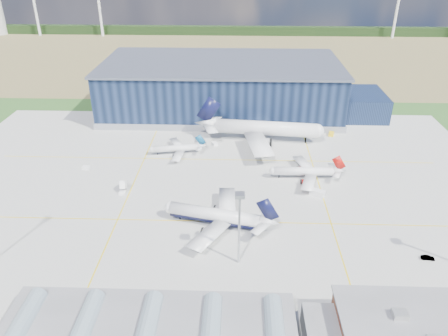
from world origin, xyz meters
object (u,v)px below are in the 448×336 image
(light_mast_center, at_px, (239,218))
(gse_tug_b, at_px, (189,298))
(airliner_widebody, at_px, (265,121))
(gse_tug_c, at_px, (331,134))
(gse_cart_a, at_px, (215,144))
(hangar, at_px, (227,89))
(gse_tug_a, at_px, (194,300))
(gse_van_a, at_px, (81,295))
(airstair, at_px, (124,187))
(airliner_red, at_px, (304,167))
(airliner_navy, at_px, (215,209))
(airliner_regional, at_px, (175,145))
(gse_van_b, at_px, (317,193))
(gse_cart_b, at_px, (86,168))
(car_b, at_px, (428,258))

(light_mast_center, bearing_deg, gse_tug_b, -129.47)
(airliner_widebody, distance_m, gse_tug_b, 103.54)
(gse_tug_c, bearing_deg, gse_cart_a, -149.51)
(gse_cart_a, relative_size, gse_tug_c, 0.86)
(hangar, distance_m, gse_tug_a, 141.28)
(gse_van_a, bearing_deg, gse_cart_a, -15.53)
(gse_van_a, bearing_deg, airstair, 3.71)
(airliner_red, xyz_separation_m, gse_cart_a, (-35.74, 29.36, -4.17))
(light_mast_center, height_order, airliner_navy, light_mast_center)
(airliner_widebody, height_order, airliner_regional, airliner_widebody)
(airliner_regional, bearing_deg, light_mast_center, 101.06)
(airliner_widebody, xyz_separation_m, gse_tug_c, (31.54, 7.00, -8.81))
(gse_tug_b, height_order, gse_tug_c, gse_tug_c)
(light_mast_center, xyz_separation_m, airliner_regional, (-27.46, 70.00, -11.40))
(gse_van_a, bearing_deg, gse_tug_c, -36.22)
(gse_tug_c, bearing_deg, airliner_widebody, -149.99)
(hangar, xyz_separation_m, airliner_navy, (-0.54, -106.80, -5.33))
(airliner_regional, bearing_deg, gse_cart_a, -160.11)
(light_mast_center, bearing_deg, airliner_widebody, 82.35)
(airliner_widebody, xyz_separation_m, gse_van_a, (-51.69, -100.71, -8.42))
(gse_van_b, bearing_deg, gse_tug_b, 170.51)
(airliner_regional, distance_m, airstair, 34.81)
(light_mast_center, relative_size, airliner_navy, 0.60)
(gse_van_a, xyz_separation_m, gse_van_b, (68.27, 53.07, 0.04))
(gse_tug_b, height_order, airstair, airstair)
(airliner_navy, distance_m, gse_cart_b, 65.40)
(hangar, distance_m, gse_cart_b, 89.40)
(gse_cart_a, distance_m, gse_tug_c, 55.53)
(gse_van_a, bearing_deg, hangar, -11.77)
(airliner_navy, xyz_separation_m, gse_tug_b, (-4.88, -33.32, -5.55))
(light_mast_center, xyz_separation_m, airstair, (-42.39, 38.66, -13.91))
(light_mast_center, distance_m, gse_tug_c, 102.59)
(airstair, bearing_deg, airliner_navy, -36.46)
(airliner_navy, bearing_deg, gse_tug_c, -110.55)
(airliner_regional, height_order, gse_cart_b, airliner_regional)
(hangar, bearing_deg, gse_van_a, -103.25)
(light_mast_center, relative_size, gse_tug_c, 6.47)
(light_mast_center, height_order, gse_tug_a, light_mast_center)
(gse_van_a, bearing_deg, airliner_navy, -42.51)
(airliner_widebody, bearing_deg, light_mast_center, -91.65)
(car_b, bearing_deg, gse_tug_a, 112.63)
(hangar, bearing_deg, airliner_widebody, -64.95)
(gse_van_b, relative_size, gse_cart_b, 1.81)
(airliner_widebody, bearing_deg, airstair, -133.26)
(gse_tug_a, relative_size, gse_van_b, 0.74)
(gse_tug_a, bearing_deg, airliner_regional, 97.41)
(gse_van_b, bearing_deg, airliner_red, 43.07)
(airliner_red, bearing_deg, gse_cart_a, -39.98)
(airliner_red, bearing_deg, airliner_regional, -21.46)
(gse_tug_c, bearing_deg, gse_van_a, -110.20)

